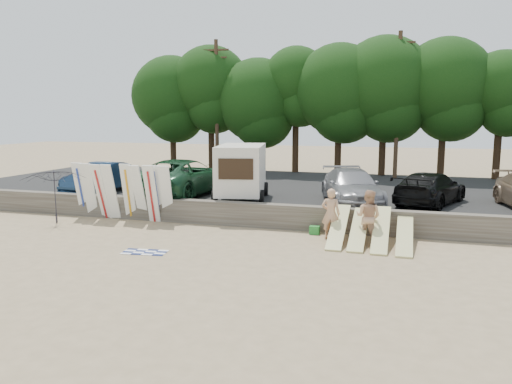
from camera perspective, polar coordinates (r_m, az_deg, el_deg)
ground at (r=17.35m, az=7.46°, el=-6.71°), size 120.00×120.00×0.00m
seawall at (r=20.12m, az=8.89°, el=-3.13°), size 44.00×0.50×1.00m
parking_lot at (r=27.48m, az=11.07°, el=-0.34°), size 44.00×14.50×0.70m
treeline at (r=34.13m, az=12.21°, el=11.34°), size 34.32×6.38×9.02m
utility_poles at (r=32.54m, az=15.89°, el=9.85°), size 25.80×0.26×9.00m
box_trailer at (r=23.25m, az=-1.69°, el=2.62°), size 2.91×4.32×2.55m
car_0 at (r=26.82m, az=-17.28°, el=1.60°), size 1.95×4.70×1.51m
car_1 at (r=25.01m, az=-8.37°, el=1.72°), size 3.24×6.54×1.78m
car_2 at (r=22.57m, az=10.87°, el=0.58°), size 3.66×5.66×1.53m
car_3 at (r=23.36m, az=19.28°, el=0.41°), size 3.65×5.34×1.44m
surfboard_upright_0 at (r=23.99m, az=-19.34°, el=0.25°), size 0.58×0.76×2.53m
surfboard_upright_1 at (r=23.64m, az=-18.51°, el=0.15°), size 0.62×0.83×2.52m
surfboard_upright_2 at (r=23.18m, az=-17.29°, el=0.04°), size 0.57×0.83×2.51m
surfboard_upright_3 at (r=22.91m, az=-16.26°, el=-0.01°), size 0.51×0.77×2.52m
surfboard_upright_4 at (r=22.60m, az=-14.38°, el=-0.01°), size 0.57×0.68×2.55m
surfboard_upright_5 at (r=22.32m, az=-13.21°, el=-0.13°), size 0.54×0.83×2.51m
surfboard_upright_6 at (r=21.99m, az=-11.25°, el=-0.17°), size 0.58×0.80×2.52m
surfboard_upright_7 at (r=21.88m, az=-11.87°, el=-0.22°), size 0.54×0.73×2.53m
surfboard_upright_8 at (r=21.78m, az=-10.22°, el=-0.24°), size 0.61×0.84×2.51m
surfboard_low_0 at (r=18.55m, az=9.41°, el=-3.91°), size 0.56×2.82×1.15m
surfboard_low_1 at (r=18.49m, az=11.67°, el=-4.16°), size 0.56×2.85×1.06m
surfboard_low_2 at (r=18.34m, az=14.11°, el=-4.16°), size 0.56×2.81×1.18m
surfboard_low_3 at (r=18.33m, az=16.63°, el=-4.79°), size 0.56×2.91×0.85m
beachgoer_a at (r=18.88m, az=8.54°, el=-2.48°), size 0.70×0.47×1.92m
beachgoer_b at (r=18.48m, az=12.70°, el=-2.78°), size 1.14×1.00×1.96m
cooler at (r=19.71m, az=6.71°, el=-4.34°), size 0.38×0.30×0.32m
gear_bag at (r=19.11m, az=9.21°, el=-4.97°), size 0.36×0.33×0.22m
beach_towel at (r=17.47m, az=-12.59°, el=-6.72°), size 1.68×1.68×0.00m
beach_umbrella at (r=23.08m, az=-22.05°, el=-0.42°), size 3.50×3.48×2.37m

